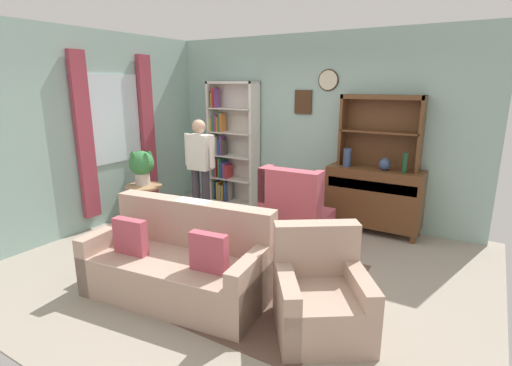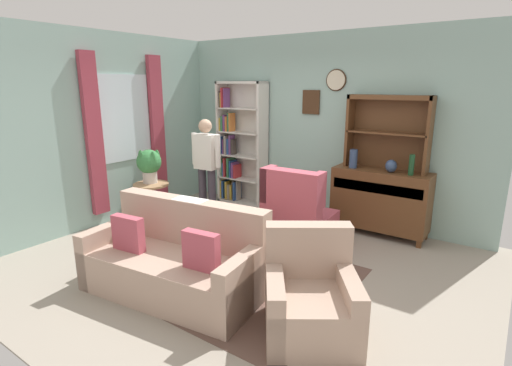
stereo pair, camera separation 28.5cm
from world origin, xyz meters
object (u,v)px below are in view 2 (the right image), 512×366
potted_plant_small (139,221)px  person_reading (206,163)px  coffee_table (239,233)px  book_stack (236,221)px  vase_round (391,166)px  wingback_chair (297,218)px  plant_stand (152,199)px  potted_plant_large (149,163)px  sideboard_hutch (389,122)px  bookshelf (238,148)px  couch_floral (176,262)px  sideboard (380,199)px  armchair_floral (310,300)px  bottle_wine (411,165)px  vase_tall (353,159)px

potted_plant_small → person_reading: (0.45, 0.95, 0.73)m
coffee_table → book_stack: book_stack is taller
vase_round → wingback_chair: vase_round is taller
book_stack → wingback_chair: bearing=60.8°
wingback_chair → person_reading: bearing=177.7°
plant_stand → book_stack: bearing=-7.4°
coffee_table → wingback_chair: bearing=66.1°
wingback_chair → plant_stand: size_ratio=1.69×
potted_plant_large → person_reading: person_reading is taller
plant_stand → book_stack: plant_stand is taller
coffee_table → sideboard_hutch: bearing=60.6°
bookshelf → sideboard_hutch: size_ratio=1.91×
wingback_chair → vase_round: bearing=48.0°
couch_floral → wingback_chair: bearing=75.3°
sideboard → plant_stand: size_ratio=2.09×
sideboard → vase_round: bearing=-27.2°
person_reading → potted_plant_large: bearing=-139.3°
sideboard → couch_floral: 2.98m
wingback_chair → potted_plant_large: bearing=-167.8°
vase_round → coffee_table: 2.22m
sideboard → plant_stand: sideboard is taller
plant_stand → person_reading: person_reading is taller
bookshelf → armchair_floral: bookshelf is taller
sideboard_hutch → bottle_wine: 0.67m
coffee_table → book_stack: (-0.07, 0.04, 0.12)m
bookshelf → sideboard_hutch: (2.54, 0.03, 0.59)m
bookshelf → vase_round: size_ratio=12.35×
vase_round → plant_stand: size_ratio=0.27×
sideboard → coffee_table: size_ratio=1.63×
person_reading → vase_tall: bearing=24.2°
vase_tall → vase_round: (0.52, 0.01, -0.04)m
sideboard → person_reading: bearing=-157.7°
vase_round → potted_plant_small: vase_round is taller
sideboard_hutch → vase_tall: size_ratio=4.26×
vase_tall → potted_plant_small: vase_tall is taller
sideboard → bottle_wine: size_ratio=4.77×
bottle_wine → person_reading: (-2.73, -0.87, -0.15)m
couch_floral → vase_tall: bearing=73.4°
bookshelf → bottle_wine: (2.93, -0.17, 0.08)m
armchair_floral → potted_plant_small: 3.12m
book_stack → bottle_wine: bearing=47.5°
vase_round → potted_plant_large: (-3.11, -1.44, -0.09)m
potted_plant_small → bookshelf: bearing=82.7°
sideboard → book_stack: size_ratio=6.09×
plant_stand → coffee_table: (1.86, -0.27, -0.03)m
vase_round → vase_tall: bearing=-178.5°
plant_stand → person_reading: 0.98m
person_reading → coffee_table: size_ratio=1.95×
sideboard → bookshelf: bearing=178.1°
bookshelf → book_stack: size_ratio=9.84×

